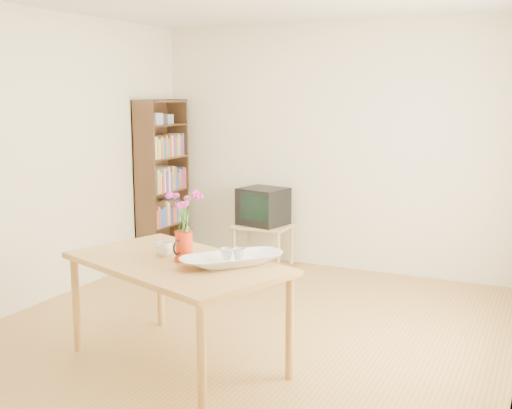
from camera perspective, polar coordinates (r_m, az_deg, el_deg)
The scene contains 11 objects.
room at distance 4.79m, azimuth -1.19°, elevation 2.97°, with size 4.50×4.50×4.50m.
table at distance 4.44m, azimuth -7.09°, elevation -5.89°, with size 1.74×1.34×0.75m.
tv_stand at distance 7.00m, azimuth 0.64°, elevation -2.36°, with size 0.60×0.45×0.46m.
bookshelf at distance 7.28m, azimuth -8.32°, elevation 1.64°, with size 0.28×0.70×1.80m.
pitcher at distance 4.40m, azimuth -6.40°, elevation -3.79°, with size 0.14×0.21×0.21m.
flowers at distance 4.34m, azimuth -6.48°, elevation -0.35°, with size 0.24×0.24×0.33m, color #E636AF, non-canonical shape.
mug at distance 4.56m, azimuth -8.22°, elevation -3.92°, with size 0.12×0.12×0.10m, color white.
bowl at distance 4.23m, azimuth -2.17°, elevation -2.63°, with size 0.45×0.45×0.43m, color white.
teacup_a at distance 4.26m, azimuth -2.64°, elevation -3.13°, with size 0.07×0.07×0.07m, color white.
teacup_b at distance 4.24m, azimuth -1.50°, elevation -3.17°, with size 0.08×0.08×0.07m, color white.
television at distance 6.96m, azimuth 0.69°, elevation -0.11°, with size 0.53×0.51×0.40m.
Camera 1 is at (2.14, -4.25, 1.89)m, focal length 45.00 mm.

